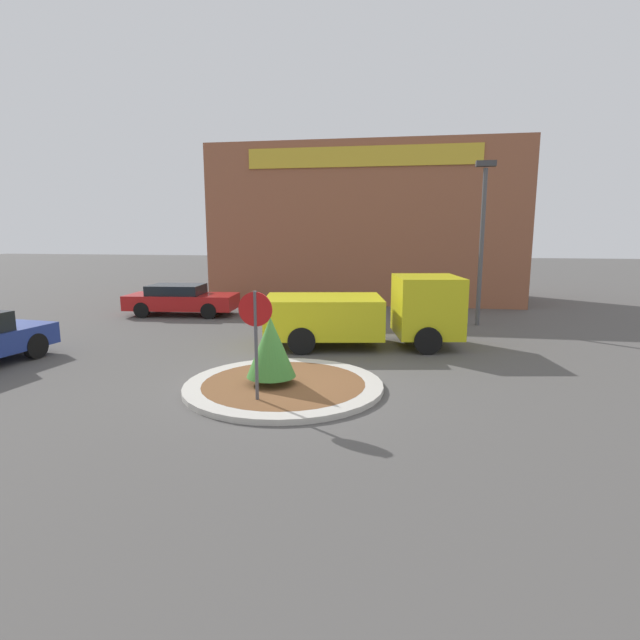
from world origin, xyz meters
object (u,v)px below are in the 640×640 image
Objects in this scene: light_pole at (482,230)px; utility_truck at (369,312)px; parked_sedan_red at (181,299)px; stop_sign at (256,327)px.

utility_truck is at bearing -132.38° from light_pole.
light_pole is at bearing -6.16° from parked_sedan_red.
utility_truck is 6.19m from light_pole.
stop_sign is 0.50× the size of parked_sedan_red.
stop_sign is at bearing -117.61° from utility_truck.
stop_sign is 6.06m from utility_truck.
light_pole reaches higher than utility_truck.
parked_sedan_red is (-8.24, 4.49, -0.39)m from utility_truck.
utility_truck is (1.83, 5.75, -0.56)m from stop_sign.
utility_truck is 1.32× the size of parked_sedan_red.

